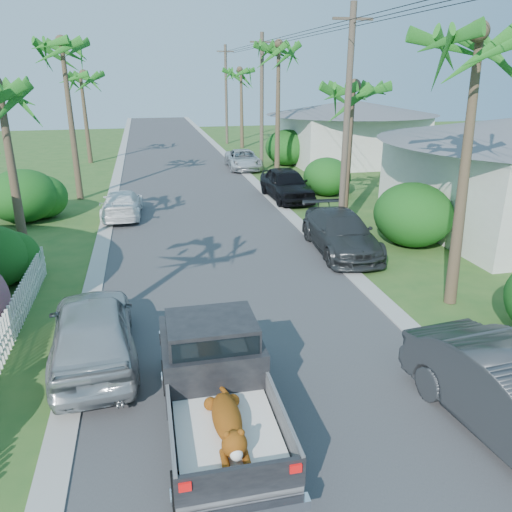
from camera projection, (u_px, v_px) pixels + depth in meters
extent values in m
plane|color=#2D5720|center=(312.00, 481.00, 8.43)|extent=(120.00, 120.00, 0.00)
cube|color=#38383A|center=(186.00, 183.00, 31.34)|extent=(8.00, 100.00, 0.02)
cube|color=#A5A39E|center=(115.00, 186.00, 30.47)|extent=(0.60, 100.00, 0.06)
cube|color=#A5A39E|center=(252.00, 180.00, 32.20)|extent=(0.60, 100.00, 0.06)
cylinder|color=black|center=(181.00, 496.00, 7.67)|extent=(0.28, 0.76, 0.76)
cylinder|color=black|center=(287.00, 477.00, 8.01)|extent=(0.28, 0.76, 0.76)
cylinder|color=black|center=(169.00, 377.00, 10.65)|extent=(0.28, 0.76, 0.76)
cylinder|color=black|center=(247.00, 368.00, 10.99)|extent=(0.28, 0.76, 0.76)
cube|color=gray|center=(228.00, 446.00, 8.35)|extent=(1.90, 2.40, 0.24)
cube|color=gray|center=(171.00, 435.00, 8.04)|extent=(0.06, 2.40, 0.55)
cube|color=gray|center=(282.00, 419.00, 8.41)|extent=(0.06, 2.40, 0.55)
cube|color=black|center=(241.00, 481.00, 7.16)|extent=(1.92, 0.08, 0.52)
cube|color=red|center=(185.00, 487.00, 6.91)|extent=(0.18, 0.05, 0.14)
cube|color=red|center=(296.00, 468.00, 7.23)|extent=(0.18, 0.05, 0.14)
cube|color=black|center=(213.00, 364.00, 9.90)|extent=(1.94, 1.65, 1.10)
cube|color=black|center=(211.00, 332.00, 9.65)|extent=(1.70, 1.35, 0.55)
cube|color=black|center=(216.00, 351.00, 9.05)|extent=(1.60, 0.05, 0.45)
cube|color=black|center=(205.00, 340.00, 11.10)|extent=(1.94, 1.20, 0.80)
cube|color=white|center=(228.00, 436.00, 8.29)|extent=(1.70, 2.10, 0.16)
ellipsoid|color=orange|center=(227.00, 417.00, 8.27)|extent=(0.48, 1.25, 0.43)
sphere|color=orange|center=(234.00, 444.00, 7.56)|extent=(0.40, 0.40, 0.40)
ellipsoid|color=white|center=(227.00, 422.00, 8.31)|extent=(0.32, 0.86, 0.18)
imported|color=#2A2D2F|center=(341.00, 233.00, 19.07)|extent=(2.36, 5.25, 1.50)
imported|color=black|center=(286.00, 184.00, 26.97)|extent=(2.16, 5.00, 1.68)
imported|color=silver|center=(243.00, 160.00, 35.74)|extent=(2.39, 4.87, 1.33)
imported|color=#ABAFB2|center=(93.00, 331.00, 11.69)|extent=(2.28, 4.90, 1.63)
imported|color=white|center=(122.00, 204.00, 23.74)|extent=(1.96, 4.44, 1.27)
cone|color=brown|center=(13.00, 179.00, 16.99)|extent=(0.36, 0.61, 6.21)
cone|color=brown|center=(71.00, 124.00, 26.01)|extent=(0.36, 0.36, 8.00)
cone|color=brown|center=(86.00, 119.00, 37.16)|extent=(0.36, 0.75, 6.51)
cone|color=brown|center=(464.00, 178.00, 13.91)|extent=(0.36, 0.73, 7.51)
cone|color=brown|center=(348.00, 156.00, 22.48)|extent=(0.36, 0.54, 6.01)
cone|color=brown|center=(278.00, 113.00, 32.10)|extent=(0.36, 0.36, 8.20)
cone|color=brown|center=(242.00, 109.00, 45.24)|extent=(0.36, 0.63, 6.81)
ellipsoid|color=#174914|center=(23.00, 196.00, 22.90)|extent=(3.20, 3.52, 2.40)
ellipsoid|color=#174914|center=(413.00, 215.00, 19.66)|extent=(3.00, 3.30, 2.50)
ellipsoid|color=#174914|center=(327.00, 177.00, 27.92)|extent=(2.60, 2.86, 2.10)
ellipsoid|color=#174914|center=(287.00, 147.00, 37.10)|extent=(3.20, 3.52, 2.60)
cube|color=white|center=(5.00, 336.00, 12.09)|extent=(0.10, 11.00, 1.00)
cube|color=silver|center=(350.00, 139.00, 37.94)|extent=(9.00, 8.00, 3.60)
cone|color=#595B60|center=(352.00, 107.00, 37.14)|extent=(6.48, 6.48, 1.00)
cylinder|color=brown|center=(346.00, 126.00, 19.93)|extent=(0.26, 0.26, 9.00)
cube|color=brown|center=(353.00, 19.00, 18.58)|extent=(1.60, 0.10, 0.10)
cylinder|color=brown|center=(262.00, 105.00, 33.68)|extent=(0.26, 0.26, 9.00)
cube|color=brown|center=(262.00, 42.00, 32.33)|extent=(1.60, 0.10, 0.10)
cylinder|color=brown|center=(226.00, 96.00, 47.43)|extent=(0.26, 0.26, 9.00)
cube|color=brown|center=(225.00, 51.00, 46.09)|extent=(1.60, 0.10, 0.10)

